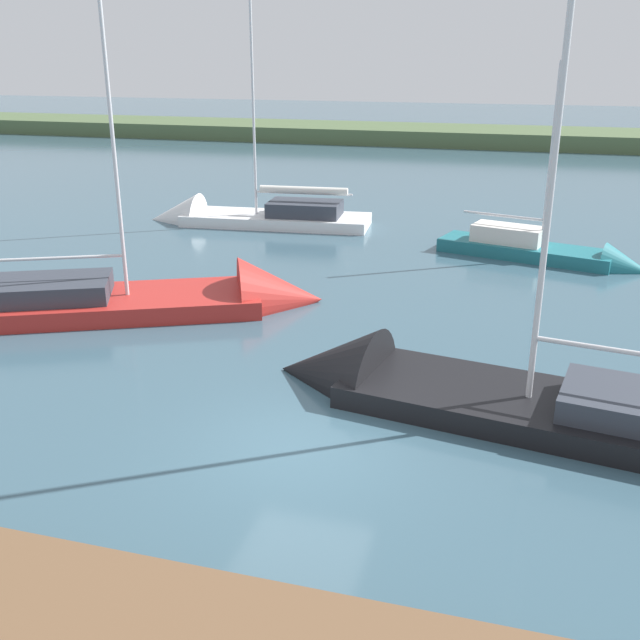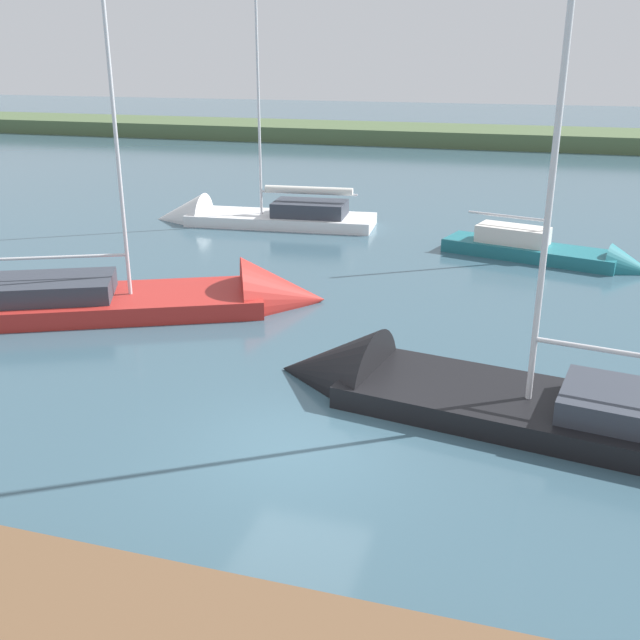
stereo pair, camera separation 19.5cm
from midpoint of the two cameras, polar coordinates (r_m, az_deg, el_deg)
ground_plane at (r=13.91m, az=-1.29°, el=-9.71°), size 200.00×200.00×0.00m
far_shoreline at (r=61.86m, az=13.43°, el=13.15°), size 180.00×8.00×2.40m
dock_pier at (r=9.70m, az=-12.00°, el=-23.09°), size 26.05×1.92×0.68m
sailboat_mid_channel at (r=21.34m, az=-11.08°, el=1.25°), size 10.92×7.00×11.76m
sailboat_far_right at (r=15.63m, az=10.79°, el=-6.14°), size 10.57×4.21×11.01m
sailboat_behind_pier at (r=27.13m, az=18.05°, el=4.62°), size 7.47×3.56×7.52m
sailboat_far_left at (r=31.91m, az=-5.65°, el=7.69°), size 9.75×3.24×10.95m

